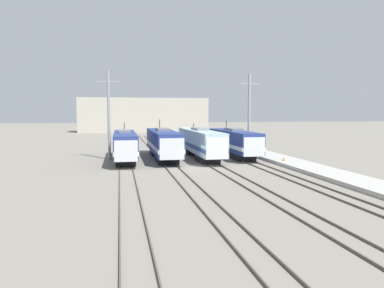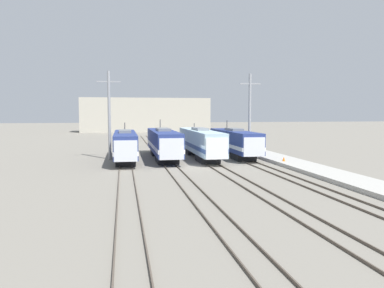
# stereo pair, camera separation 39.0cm
# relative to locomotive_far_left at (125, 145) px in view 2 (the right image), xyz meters

# --- Properties ---
(ground_plane) EXTENTS (400.00, 400.00, 0.00)m
(ground_plane) POSITION_rel_locomotive_far_left_xyz_m (7.78, -6.78, -2.10)
(ground_plane) COLOR slate
(rail_pair_far_left) EXTENTS (1.50, 120.00, 0.15)m
(rail_pair_far_left) POSITION_rel_locomotive_far_left_xyz_m (0.00, -6.78, -2.03)
(rail_pair_far_left) COLOR #4C4238
(rail_pair_far_left) RESTS_ON ground_plane
(rail_pair_center_left) EXTENTS (1.51, 120.00, 0.15)m
(rail_pair_center_left) POSITION_rel_locomotive_far_left_xyz_m (5.19, -6.78, -2.03)
(rail_pair_center_left) COLOR #4C4238
(rail_pair_center_left) RESTS_ON ground_plane
(rail_pair_center_right) EXTENTS (1.51, 120.00, 0.15)m
(rail_pair_center_right) POSITION_rel_locomotive_far_left_xyz_m (10.38, -6.78, -2.03)
(rail_pair_center_right) COLOR #4C4238
(rail_pair_center_right) RESTS_ON ground_plane
(rail_pair_far_right) EXTENTS (1.50, 120.00, 0.15)m
(rail_pair_far_right) POSITION_rel_locomotive_far_left_xyz_m (15.57, -6.78, -2.03)
(rail_pair_far_right) COLOR #4C4238
(rail_pair_far_right) RESTS_ON ground_plane
(locomotive_far_left) EXTENTS (2.83, 17.17, 4.94)m
(locomotive_far_left) POSITION_rel_locomotive_far_left_xyz_m (0.00, 0.00, 0.00)
(locomotive_far_left) COLOR black
(locomotive_far_left) RESTS_ON ground_plane
(locomotive_center_left) EXTENTS (3.12, 18.53, 5.33)m
(locomotive_center_left) POSITION_rel_locomotive_far_left_xyz_m (5.19, 1.37, 0.07)
(locomotive_center_left) COLOR black
(locomotive_center_left) RESTS_ON ground_plane
(locomotive_center_right) EXTENTS (2.91, 19.55, 4.73)m
(locomotive_center_right) POSITION_rel_locomotive_far_left_xyz_m (10.38, 1.39, 0.08)
(locomotive_center_right) COLOR #232326
(locomotive_center_right) RESTS_ON ground_plane
(locomotive_far_right) EXTENTS (3.01, 17.24, 5.15)m
(locomotive_far_right) POSITION_rel_locomotive_far_left_xyz_m (15.57, 1.99, 0.01)
(locomotive_far_right) COLOR black
(locomotive_far_right) RESTS_ON ground_plane
(catenary_tower_left) EXTENTS (3.12, 0.38, 11.91)m
(catenary_tower_left) POSITION_rel_locomotive_far_left_xyz_m (-2.05, 2.34, 4.05)
(catenary_tower_left) COLOR gray
(catenary_tower_left) RESTS_ON ground_plane
(catenary_tower_right) EXTENTS (3.12, 0.38, 11.91)m
(catenary_tower_right) POSITION_rel_locomotive_far_left_xyz_m (17.83, 2.34, 4.05)
(catenary_tower_right) COLOR gray
(catenary_tower_right) RESTS_ON ground_plane
(platform) EXTENTS (4.00, 120.00, 0.41)m
(platform) POSITION_rel_locomotive_far_left_xyz_m (20.07, -6.78, -1.90)
(platform) COLOR #A8A59E
(platform) RESTS_ON ground_plane
(traffic_cone) EXTENTS (0.37, 0.37, 0.53)m
(traffic_cone) POSITION_rel_locomotive_far_left_xyz_m (19.07, -6.87, -1.42)
(traffic_cone) COLOR orange
(traffic_cone) RESTS_ON platform
(depot_building) EXTENTS (42.25, 8.90, 11.17)m
(depot_building) POSITION_rel_locomotive_far_left_xyz_m (7.40, 76.61, 3.48)
(depot_building) COLOR #B2AD9E
(depot_building) RESTS_ON ground_plane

